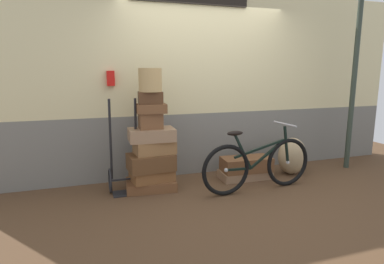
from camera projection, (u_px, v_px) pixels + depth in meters
name	position (u px, v px, depth m)	size (l,w,h in m)	color
ground	(224.00, 190.00, 4.40)	(8.80, 5.20, 0.06)	#513823
station_building	(203.00, 84.00, 4.93)	(6.80, 0.74, 2.78)	slate
suitcase_0	(151.00, 184.00, 4.36)	(0.65, 0.42, 0.13)	brown
suitcase_1	(152.00, 175.00, 4.33)	(0.54, 0.37, 0.15)	brown
suitcase_2	(151.00, 162.00, 4.27)	(0.58, 0.39, 0.21)	brown
suitcase_3	(154.00, 147.00, 4.28)	(0.51, 0.34, 0.17)	olive
suitcase_4	(152.00, 135.00, 4.24)	(0.59, 0.38, 0.16)	#937051
suitcase_5	(151.00, 121.00, 4.19)	(0.30, 0.21, 0.21)	brown
suitcase_6	(151.00, 108.00, 4.15)	(0.38, 0.24, 0.12)	brown
suitcase_7	(150.00, 98.00, 4.14)	(0.30, 0.19, 0.15)	#4C2D19
suitcase_8	(245.00, 174.00, 4.81)	(0.75, 0.37, 0.12)	#937051
suitcase_9	(246.00, 164.00, 4.77)	(0.72, 0.36, 0.20)	brown
wicker_basket	(150.00, 80.00, 4.10)	(0.29, 0.29, 0.30)	tan
luggage_trolley	(125.00, 171.00, 4.25)	(0.41, 0.38, 1.23)	black
burlap_sack	(292.00, 156.00, 4.98)	(0.44, 0.37, 0.56)	tan
bicycle	(258.00, 164.00, 4.27)	(1.62, 0.46, 0.88)	black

